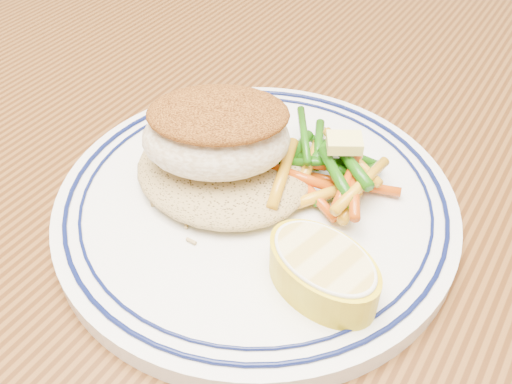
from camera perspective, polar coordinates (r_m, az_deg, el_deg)
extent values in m
cube|color=#44240D|center=(0.41, 0.00, -3.24)|extent=(1.50, 0.90, 0.04)
cylinder|color=#44240D|center=(1.24, -17.50, 8.13)|extent=(0.07, 0.07, 0.71)
cylinder|color=white|center=(0.38, 0.00, -1.36)|extent=(0.27, 0.27, 0.01)
torus|color=#0A113F|center=(0.38, 0.00, -0.44)|extent=(0.25, 0.25, 0.00)
torus|color=#0A113F|center=(0.38, 0.00, -0.44)|extent=(0.23, 0.23, 0.00)
ellipsoid|color=#A68B53|center=(0.39, -3.29, 2.54)|extent=(0.12, 0.11, 0.02)
ellipsoid|color=#F2E5C8|center=(0.37, -4.00, 5.34)|extent=(0.12, 0.11, 0.04)
ellipsoid|color=brown|center=(0.36, -3.83, 7.79)|extent=(0.11, 0.10, 0.02)
cylinder|color=#B94209|center=(0.39, 7.38, 1.24)|extent=(0.05, 0.02, 0.01)
cylinder|color=#B94209|center=(0.39, 10.94, 0.53)|extent=(0.05, 0.02, 0.01)
cylinder|color=#1B580B|center=(0.41, 8.69, 4.08)|extent=(0.06, 0.01, 0.01)
cylinder|color=orange|center=(0.38, 9.95, -0.22)|extent=(0.02, 0.06, 0.01)
cylinder|color=#B94209|center=(0.37, 5.90, -0.40)|extent=(0.04, 0.03, 0.01)
cylinder|color=#1B580B|center=(0.38, 9.29, 0.97)|extent=(0.03, 0.06, 0.01)
cylinder|color=orange|center=(0.37, 5.87, -0.57)|extent=(0.04, 0.04, 0.01)
cylinder|color=#1B580B|center=(0.39, 7.35, 2.58)|extent=(0.06, 0.02, 0.01)
cylinder|color=orange|center=(0.40, 5.78, 3.96)|extent=(0.02, 0.06, 0.01)
cylinder|color=#1B580B|center=(0.39, 5.99, 3.42)|extent=(0.01, 0.05, 0.01)
cylinder|color=#B94209|center=(0.39, 3.59, 3.07)|extent=(0.05, 0.02, 0.01)
cylinder|color=#B94209|center=(0.37, 4.78, 1.38)|extent=(0.05, 0.02, 0.01)
cylinder|color=#1B580B|center=(0.39, 3.80, 3.71)|extent=(0.01, 0.05, 0.01)
cylinder|color=#1B580B|center=(0.40, 6.28, 4.79)|extent=(0.03, 0.04, 0.01)
cylinder|color=#B94209|center=(0.36, 9.78, 0.08)|extent=(0.03, 0.05, 0.01)
cylinder|color=#1B580B|center=(0.39, 6.39, 2.98)|extent=(0.05, 0.04, 0.01)
cylinder|color=orange|center=(0.39, 9.57, 3.54)|extent=(0.06, 0.03, 0.01)
cylinder|color=#B94209|center=(0.37, 9.10, 1.09)|extent=(0.01, 0.05, 0.01)
cylinder|color=orange|center=(0.37, 2.72, 1.93)|extent=(0.02, 0.06, 0.01)
cylinder|color=#1B580B|center=(0.37, 8.16, 1.49)|extent=(0.04, 0.04, 0.01)
cylinder|color=orange|center=(0.37, 10.42, 0.67)|extent=(0.01, 0.06, 0.01)
cylinder|color=#1B580B|center=(0.40, 4.83, 5.75)|extent=(0.04, 0.05, 0.01)
cylinder|color=#1B580B|center=(0.38, 9.63, 2.63)|extent=(0.04, 0.04, 0.01)
cube|color=#FFF37C|center=(0.38, 8.84, 4.90)|extent=(0.03, 0.03, 0.01)
torus|color=white|center=(0.31, 6.86, -6.52)|extent=(0.08, 0.08, 0.00)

